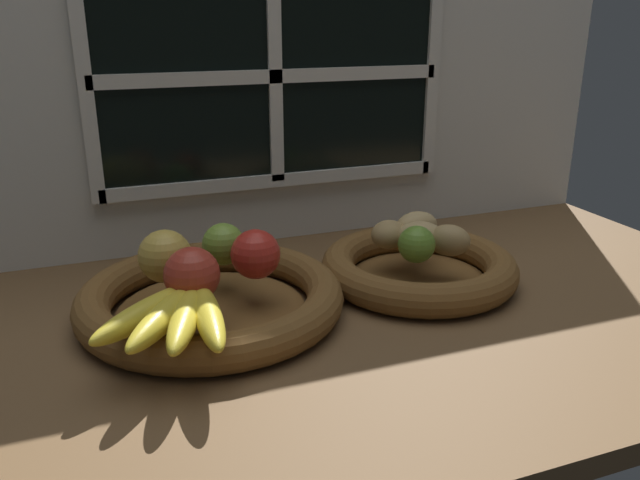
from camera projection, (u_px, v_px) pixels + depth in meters
ground_plane at (331, 304)px, 100.12cm from camera, size 140.00×90.00×3.00cm
back_wall at (272, 93)px, 116.51cm from camera, size 140.00×4.60×55.00cm
fruit_bowl_left at (211, 298)px, 92.90cm from camera, size 38.54×38.54×5.27cm
fruit_bowl_right at (417, 267)px, 104.26cm from camera, size 31.78×31.78×5.27cm
apple_green_back at (223, 244)px, 96.69cm from camera, size 6.50×6.50×6.50cm
apple_golden_left at (165, 256)px, 90.41cm from camera, size 7.61×7.61×7.61cm
apple_red_right at (256, 254)px, 91.71cm from camera, size 7.22×7.22×7.22cm
apple_red_front at (192, 275)px, 84.16cm from camera, size 7.48×7.48×7.48cm
banana_bunch_front at (178, 313)px, 77.99cm from camera, size 17.12×20.41×3.37cm
potato_back at (417, 226)px, 107.37cm from camera, size 7.78×5.29×4.99cm
potato_oblong at (389, 234)px, 103.91cm from camera, size 8.34×8.21×4.61cm
potato_large at (419, 236)px, 102.47cm from camera, size 9.16×8.03×5.05cm
potato_small at (449, 240)px, 100.58cm from camera, size 8.17×8.04×5.05cm
lime_near at (417, 244)px, 97.74cm from camera, size 5.77×5.77×5.77cm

